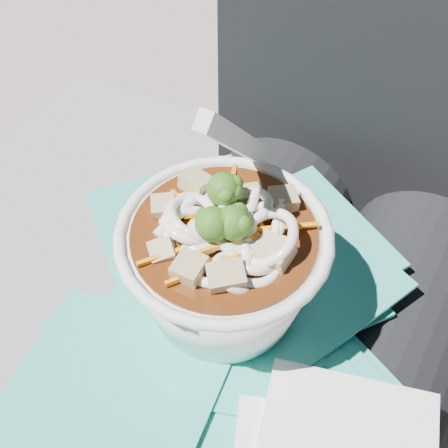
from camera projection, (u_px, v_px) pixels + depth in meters
The scene contains 5 objects.
stone_ledge at pixel (300, 394), 0.86m from camera, with size 1.00×0.50×0.42m, color slate.
lap at pixel (261, 393), 0.55m from camera, with size 0.32×0.48×0.16m.
person_body at pixel (307, 297), 0.58m from camera, with size 0.34×0.94×0.98m.
plastic_bag at pixel (237, 337), 0.49m from camera, with size 0.40×0.40×0.02m.
udon_bowl at pixel (224, 259), 0.46m from camera, with size 0.18×0.18×0.19m.
Camera 1 is at (0.09, -0.23, 1.02)m, focal length 50.00 mm.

